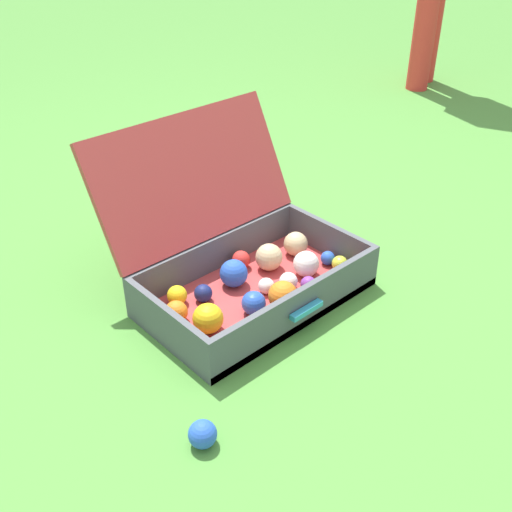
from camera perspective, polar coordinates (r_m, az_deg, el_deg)
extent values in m
plane|color=#4C8C38|center=(1.77, -0.30, -4.77)|extent=(16.00, 16.00, 0.00)
cube|color=#B23838|center=(1.79, 0.00, -3.75)|extent=(0.64, 0.37, 0.03)
cube|color=#4C5156|center=(1.60, -8.32, -6.65)|extent=(0.02, 0.37, 0.13)
cube|color=#4C5156|center=(1.95, 6.80, 1.27)|extent=(0.02, 0.37, 0.13)
cube|color=#4C5156|center=(1.65, 4.20, -4.94)|extent=(0.61, 0.02, 0.13)
cube|color=#4C5156|center=(1.87, -3.70, -0.01)|extent=(0.61, 0.02, 0.13)
cube|color=#B23838|center=(1.82, -5.88, 7.38)|extent=(0.64, 0.19, 0.34)
cube|color=teal|center=(1.64, 4.74, -5.07)|extent=(0.11, 0.02, 0.02)
sphere|color=yellow|center=(1.62, -4.52, -5.85)|extent=(0.08, 0.08, 0.08)
sphere|color=yellow|center=(1.73, -7.39, -3.67)|extent=(0.06, 0.06, 0.06)
sphere|color=white|center=(1.84, 4.70, -0.74)|extent=(0.08, 0.08, 0.08)
sphere|color=navy|center=(1.74, -4.96, -3.49)|extent=(0.05, 0.05, 0.05)
sphere|color=#D1B784|center=(1.93, 3.73, 1.15)|extent=(0.08, 0.08, 0.08)
sphere|color=blue|center=(1.79, -2.10, -1.62)|extent=(0.08, 0.08, 0.08)
sphere|color=orange|center=(1.67, -7.47, -5.22)|extent=(0.06, 0.06, 0.06)
sphere|color=#D1B784|center=(1.86, 1.22, -0.11)|extent=(0.08, 0.08, 0.08)
sphere|color=white|center=(1.78, 3.05, -2.38)|extent=(0.05, 0.05, 0.05)
sphere|color=#CCDB38|center=(1.88, 7.84, -0.71)|extent=(0.05, 0.05, 0.05)
sphere|color=orange|center=(1.70, 2.53, -3.71)|extent=(0.08, 0.08, 0.08)
sphere|color=blue|center=(1.90, 6.73, -0.19)|extent=(0.04, 0.04, 0.04)
sphere|color=blue|center=(1.68, -0.22, -4.43)|extent=(0.07, 0.07, 0.07)
sphere|color=purple|center=(1.78, 4.92, -2.64)|extent=(0.05, 0.05, 0.05)
sphere|color=red|center=(1.87, -1.42, -0.35)|extent=(0.06, 0.06, 0.06)
sphere|color=white|center=(1.76, 1.04, -2.85)|extent=(0.05, 0.05, 0.05)
sphere|color=blue|center=(1.38, -5.02, -16.27)|extent=(0.06, 0.06, 0.06)
cylinder|color=red|center=(3.61, 15.85, 21.96)|extent=(0.12, 0.12, 0.94)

